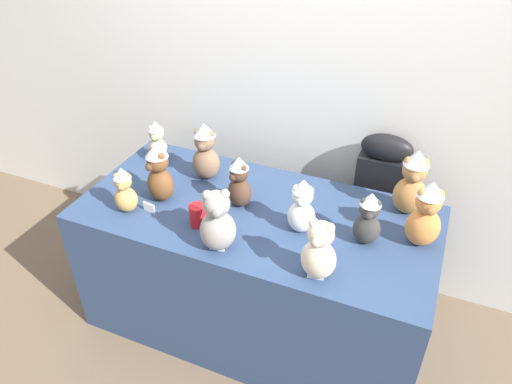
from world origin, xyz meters
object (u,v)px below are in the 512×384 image
Objects in this scene: teddy_bear_cream at (319,251)px; teddy_bear_ginger at (426,215)px; teddy_bear_caramel at (412,183)px; teddy_bear_chestnut at (159,173)px; teddy_bear_honey at (125,190)px; instrument_case at (375,215)px; teddy_bear_sand at (157,142)px; teddy_bear_mocha at (205,152)px; teddy_bear_snow at (302,207)px; display_table at (256,269)px; teddy_bear_cocoa at (239,182)px; party_cup_red at (198,215)px; teddy_bear_charcoal at (368,219)px; teddy_bear_ash at (218,222)px.

teddy_bear_cream is 0.53m from teddy_bear_ginger.
teddy_bear_chestnut is (-1.18, -0.38, -0.01)m from teddy_bear_caramel.
teddy_bear_cream is 1.01m from teddy_bear_honey.
instrument_case is at bearing 87.99° from teddy_bear_cream.
teddy_bear_caramel is 0.24m from teddy_bear_ginger.
teddy_bear_sand is 0.75× the size of teddy_bear_mocha.
teddy_bear_honey is at bearing -175.72° from teddy_bear_snow.
teddy_bear_cocoa is (-0.10, 0.02, 0.54)m from display_table.
teddy_bear_cream reaches higher than teddy_bear_cocoa.
teddy_bear_caramel is 3.21× the size of party_cup_red.
teddy_bear_chestnut is at bearing -120.66° from teddy_bear_mocha.
display_table is 7.15× the size of teddy_bear_sand.
teddy_bear_charcoal is 0.34m from teddy_bear_caramel.
teddy_bear_sand is 0.87× the size of teddy_bear_snow.
teddy_bear_honey is (-0.50, -0.26, -0.02)m from teddy_bear_cocoa.
teddy_bear_ginger reaches higher than teddy_bear_sand.
teddy_bear_snow is at bearing -27.69° from teddy_bear_mocha.
teddy_bear_ginger is 1.18× the size of teddy_bear_snow.
teddy_bear_honey is at bearing 144.46° from teddy_bear_ash.
teddy_bear_charcoal is 0.84× the size of teddy_bear_chestnut.
teddy_bear_cream is (0.41, -0.31, 0.53)m from display_table.
teddy_bear_mocha is at bearing 152.86° from teddy_bear_cream.
instrument_case is 0.77m from teddy_bear_snow.
teddy_bear_caramel is at bearing 29.85° from teddy_bear_snow.
teddy_bear_sand reaches higher than party_cup_red.
teddy_bear_sand is (-0.62, 0.22, -0.02)m from teddy_bear_cocoa.
teddy_bear_cocoa is 0.80× the size of teddy_bear_caramel.
teddy_bear_cream is (-0.28, -0.61, -0.04)m from teddy_bear_caramel.
teddy_bear_sand is 1.51m from teddy_bear_ginger.
teddy_bear_cocoa is at bearing 61.79° from party_cup_red.
teddy_bear_ginger is 1.04m from party_cup_red.
display_table is at bearing -33.21° from teddy_bear_mocha.
teddy_bear_cocoa is 0.98× the size of teddy_bear_snow.
teddy_bear_chestnut is at bearing -147.17° from instrument_case.
teddy_bear_ginger reaches higher than teddy_bear_charcoal.
display_table is 0.55m from teddy_bear_cocoa.
teddy_bear_snow is 2.62× the size of party_cup_red.
teddy_bear_ginger is at bearing -15.97° from teddy_bear_sand.
teddy_bear_mocha is at bearing 150.97° from teddy_bear_snow.
display_table is 5.39× the size of teddy_bear_mocha.
teddy_bear_mocha reaches higher than instrument_case.
teddy_bear_sand is (-1.24, -0.31, 0.38)m from instrument_case.
teddy_bear_chestnut is 1.14× the size of teddy_bear_snow.
teddy_bear_cream is 0.86× the size of teddy_bear_ginger.
instrument_case is at bearing 28.93° from teddy_bear_ash.
teddy_bear_snow is at bearing 175.63° from teddy_bear_ginger.
teddy_bear_mocha is at bearing -18.82° from teddy_bear_sand.
teddy_bear_ginger is 1.04× the size of teddy_bear_chestnut.
instrument_case is 3.02× the size of teddy_bear_caramel.
teddy_bear_chestnut is 0.19m from teddy_bear_honey.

